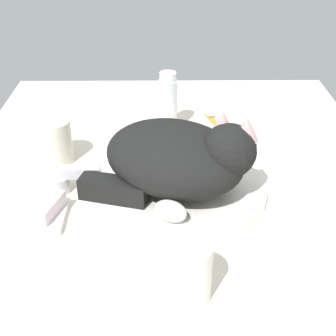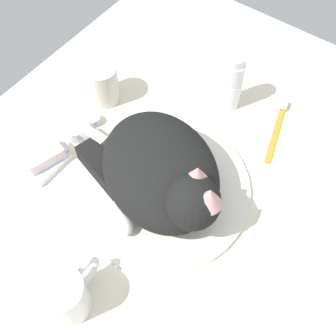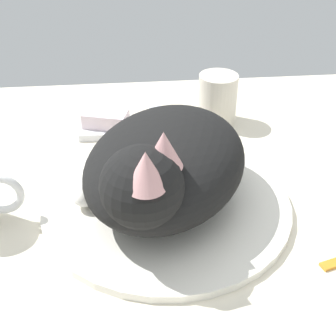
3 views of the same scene
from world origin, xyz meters
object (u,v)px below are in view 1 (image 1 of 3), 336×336
object	(u,v)px
faucet	(66,181)
soap_bar	(45,207)
cat	(181,158)
coffee_mug	(185,269)
toothpaste_bottle	(168,103)
rinse_cup	(55,141)
toothbrush	(219,126)

from	to	relation	value
faucet	soap_bar	world-z (taller)	faucet
cat	coffee_mug	size ratio (longest dim) A/B	2.89
faucet	toothpaste_bottle	distance (cm)	31.34
cat	toothpaste_bottle	bearing A→B (deg)	4.41
coffee_mug	rinse_cup	xyz separation A→B (cm)	(36.12, 23.99, 0.03)
soap_bar	toothpaste_bottle	distance (cm)	39.19
faucet	cat	bearing A→B (deg)	-91.96
soap_bar	toothpaste_bottle	xyz separation A→B (cm)	(33.29, -20.36, 3.68)
toothpaste_bottle	toothbrush	xyz separation A→B (cm)	(0.16, -11.41, -5.61)
faucet	soap_bar	bearing A→B (deg)	166.14
coffee_mug	soap_bar	bearing A→B (deg)	52.74
coffee_mug	cat	bearing A→B (deg)	-0.25
soap_bar	toothbrush	world-z (taller)	soap_bar
faucet	cat	size ratio (longest dim) A/B	0.37
faucet	toothbrush	xyz separation A→B (cm)	(25.25, -29.74, -1.59)
toothbrush	soap_bar	bearing A→B (deg)	136.48
coffee_mug	faucet	bearing A→B (deg)	38.83
cat	coffee_mug	distance (cm)	24.60
faucet	coffee_mug	size ratio (longest dim) A/B	1.07
rinse_cup	cat	bearing A→B (deg)	-115.89
coffee_mug	rinse_cup	distance (cm)	43.36
coffee_mug	toothbrush	bearing A→B (deg)	-10.70
rinse_cup	coffee_mug	bearing A→B (deg)	-146.41
rinse_cup	toothbrush	distance (cm)	36.62
soap_bar	cat	bearing A→B (deg)	-71.44
toothpaste_bottle	soap_bar	bearing A→B (deg)	148.55
rinse_cup	toothbrush	bearing A→B (deg)	-66.96
coffee_mug	soap_bar	xyz separation A→B (cm)	(16.92, 22.25, -1.87)
cat	toothpaste_bottle	distance (cm)	25.89
faucet	soap_bar	xyz separation A→B (cm)	(-8.20, 2.02, 0.34)
soap_bar	rinse_cup	bearing A→B (deg)	5.19
cat	rinse_cup	distance (cm)	26.94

